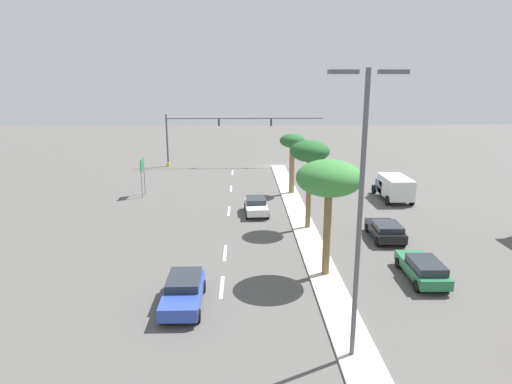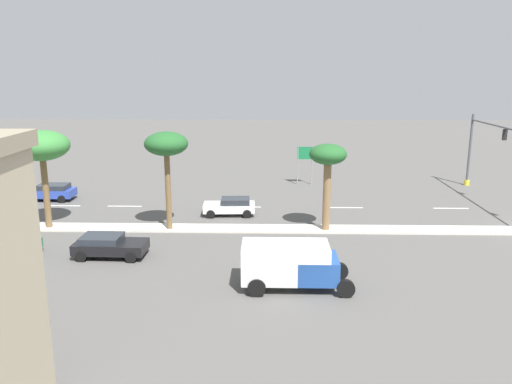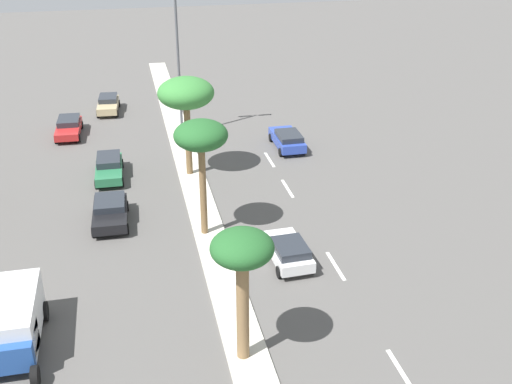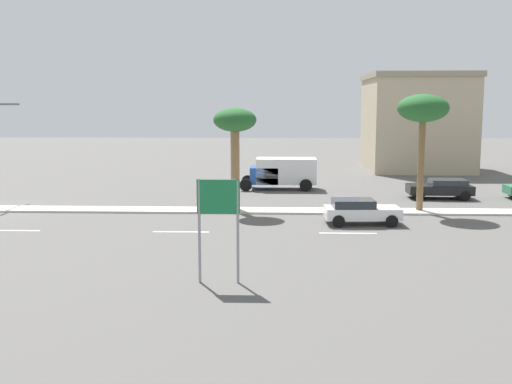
{
  "view_description": "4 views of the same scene",
  "coord_description": "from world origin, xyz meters",
  "px_view_note": "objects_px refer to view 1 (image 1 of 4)",
  "views": [
    {
      "loc": [
        4.78,
        58.43,
        11.25
      ],
      "look_at": [
        3.64,
        22.48,
        2.15
      ],
      "focal_mm": 31.4,
      "sensor_mm": 36.0,
      "label": 1
    },
    {
      "loc": [
        -34.13,
        18.72,
        10.91
      ],
      "look_at": [
        -2.28,
        19.51,
        3.24
      ],
      "focal_mm": 35.92,
      "sensor_mm": 36.0,
      "label": 2
    },
    {
      "loc": [
        -4.11,
        -5.51,
        17.68
      ],
      "look_at": [
        2.84,
        26.04,
        2.14
      ],
      "focal_mm": 43.66,
      "sensor_mm": 36.0,
      "label": 3
    },
    {
      "loc": [
        35.46,
        17.33,
        6.26
      ],
      "look_at": [
        2.67,
        16.08,
        1.55
      ],
      "focal_mm": 42.91,
      "sensor_mm": 36.0,
      "label": 4
    }
  ],
  "objects_px": {
    "palm_tree_inboard": "(310,153)",
    "palm_tree_outboard": "(329,180)",
    "sedan_green_far": "(423,268)",
    "traffic_signal_gantry": "(210,132)",
    "sedan_white_left": "(256,206)",
    "sedan_blue_right": "(183,291)",
    "street_lamp_mid": "(361,201)",
    "directional_road_sign": "(142,170)",
    "sedan_black_leading": "(386,230)",
    "box_truck": "(394,187)",
    "palm_tree_rear": "(292,144)"
  },
  "relations": [
    {
      "from": "traffic_signal_gantry",
      "to": "palm_tree_rear",
      "type": "bearing_deg",
      "value": 121.08
    },
    {
      "from": "sedan_black_leading",
      "to": "sedan_white_left",
      "type": "bearing_deg",
      "value": -35.91
    },
    {
      "from": "street_lamp_mid",
      "to": "sedan_green_far",
      "type": "distance_m",
      "value": 11.01
    },
    {
      "from": "box_truck",
      "to": "palm_tree_rear",
      "type": "bearing_deg",
      "value": -15.94
    },
    {
      "from": "traffic_signal_gantry",
      "to": "sedan_black_leading",
      "type": "xyz_separation_m",
      "value": [
        -14.47,
        28.63,
        -3.84
      ]
    },
    {
      "from": "street_lamp_mid",
      "to": "sedan_white_left",
      "type": "xyz_separation_m",
      "value": [
        3.34,
        -20.52,
        -6.03
      ]
    },
    {
      "from": "palm_tree_outboard",
      "to": "sedan_green_far",
      "type": "distance_m",
      "value": 7.47
    },
    {
      "from": "palm_tree_inboard",
      "to": "palm_tree_outboard",
      "type": "height_order",
      "value": "palm_tree_outboard"
    },
    {
      "from": "palm_tree_outboard",
      "to": "sedan_blue_right",
      "type": "relative_size",
      "value": 1.51
    },
    {
      "from": "street_lamp_mid",
      "to": "sedan_black_leading",
      "type": "relative_size",
      "value": 2.71
    },
    {
      "from": "street_lamp_mid",
      "to": "sedan_blue_right",
      "type": "height_order",
      "value": "street_lamp_mid"
    },
    {
      "from": "sedan_white_left",
      "to": "sedan_black_leading",
      "type": "distance_m",
      "value": 11.26
    },
    {
      "from": "sedan_green_far",
      "to": "box_truck",
      "type": "xyz_separation_m",
      "value": [
        -4.14,
        -17.52,
        0.55
      ]
    },
    {
      "from": "palm_tree_rear",
      "to": "sedan_blue_right",
      "type": "xyz_separation_m",
      "value": [
        8.01,
        22.73,
        -4.25
      ]
    },
    {
      "from": "sedan_blue_right",
      "to": "sedan_black_leading",
      "type": "relative_size",
      "value": 1.05
    },
    {
      "from": "palm_tree_rear",
      "to": "sedan_white_left",
      "type": "distance_m",
      "value": 8.93
    },
    {
      "from": "directional_road_sign",
      "to": "palm_tree_inboard",
      "type": "relative_size",
      "value": 0.55
    },
    {
      "from": "traffic_signal_gantry",
      "to": "sedan_green_far",
      "type": "distance_m",
      "value": 38.44
    },
    {
      "from": "sedan_white_left",
      "to": "sedan_blue_right",
      "type": "height_order",
      "value": "sedan_blue_right"
    },
    {
      "from": "traffic_signal_gantry",
      "to": "palm_tree_rear",
      "type": "height_order",
      "value": "traffic_signal_gantry"
    },
    {
      "from": "directional_road_sign",
      "to": "sedan_black_leading",
      "type": "distance_m",
      "value": 23.96
    },
    {
      "from": "directional_road_sign",
      "to": "box_truck",
      "type": "height_order",
      "value": "directional_road_sign"
    },
    {
      "from": "directional_road_sign",
      "to": "sedan_black_leading",
      "type": "height_order",
      "value": "directional_road_sign"
    },
    {
      "from": "palm_tree_rear",
      "to": "traffic_signal_gantry",
      "type": "bearing_deg",
      "value": -58.92
    },
    {
      "from": "sedan_blue_right",
      "to": "sedan_black_leading",
      "type": "xyz_separation_m",
      "value": [
        -13.34,
        -9.26,
        -0.03
      ]
    },
    {
      "from": "sedan_black_leading",
      "to": "box_truck",
      "type": "height_order",
      "value": "box_truck"
    },
    {
      "from": "traffic_signal_gantry",
      "to": "sedan_green_far",
      "type": "height_order",
      "value": "traffic_signal_gantry"
    },
    {
      "from": "traffic_signal_gantry",
      "to": "sedan_white_left",
      "type": "xyz_separation_m",
      "value": [
        -5.35,
        22.03,
        -3.84
      ]
    },
    {
      "from": "palm_tree_inboard",
      "to": "box_truck",
      "type": "xyz_separation_m",
      "value": [
        -9.41,
        -8.12,
        -4.6
      ]
    },
    {
      "from": "sedan_green_far",
      "to": "sedan_black_leading",
      "type": "bearing_deg",
      "value": -89.83
    },
    {
      "from": "sedan_green_far",
      "to": "sedan_blue_right",
      "type": "bearing_deg",
      "value": 10.6
    },
    {
      "from": "directional_road_sign",
      "to": "street_lamp_mid",
      "type": "xyz_separation_m",
      "value": [
        -14.26,
        26.9,
        4.09
      ]
    },
    {
      "from": "street_lamp_mid",
      "to": "sedan_blue_right",
      "type": "distance_m",
      "value": 10.71
    },
    {
      "from": "palm_tree_inboard",
      "to": "street_lamp_mid",
      "type": "bearing_deg",
      "value": 88.13
    },
    {
      "from": "traffic_signal_gantry",
      "to": "box_truck",
      "type": "distance_m",
      "value": 26.03
    },
    {
      "from": "sedan_white_left",
      "to": "traffic_signal_gantry",
      "type": "bearing_deg",
      "value": -76.35
    },
    {
      "from": "sedan_white_left",
      "to": "sedan_black_leading",
      "type": "height_order",
      "value": "sedan_white_left"
    },
    {
      "from": "directional_road_sign",
      "to": "sedan_blue_right",
      "type": "bearing_deg",
      "value": 106.76
    },
    {
      "from": "palm_tree_rear",
      "to": "palm_tree_outboard",
      "type": "height_order",
      "value": "palm_tree_outboard"
    },
    {
      "from": "sedan_white_left",
      "to": "sedan_blue_right",
      "type": "distance_m",
      "value": 16.42
    },
    {
      "from": "traffic_signal_gantry",
      "to": "sedan_white_left",
      "type": "height_order",
      "value": "traffic_signal_gantry"
    },
    {
      "from": "sedan_green_far",
      "to": "street_lamp_mid",
      "type": "bearing_deg",
      "value": 50.95
    },
    {
      "from": "sedan_blue_right",
      "to": "street_lamp_mid",
      "type": "bearing_deg",
      "value": 148.38
    },
    {
      "from": "directional_road_sign",
      "to": "sedan_white_left",
      "type": "distance_m",
      "value": 12.8
    },
    {
      "from": "palm_tree_outboard",
      "to": "sedan_green_far",
      "type": "relative_size",
      "value": 1.47
    },
    {
      "from": "palm_tree_inboard",
      "to": "sedan_blue_right",
      "type": "distance_m",
      "value": 15.27
    },
    {
      "from": "traffic_signal_gantry",
      "to": "street_lamp_mid",
      "type": "bearing_deg",
      "value": 101.54
    },
    {
      "from": "palm_tree_outboard",
      "to": "street_lamp_mid",
      "type": "relative_size",
      "value": 0.59
    },
    {
      "from": "directional_road_sign",
      "to": "palm_tree_outboard",
      "type": "relative_size",
      "value": 0.54
    },
    {
      "from": "palm_tree_outboard",
      "to": "sedan_blue_right",
      "type": "bearing_deg",
      "value": 22.93
    }
  ]
}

